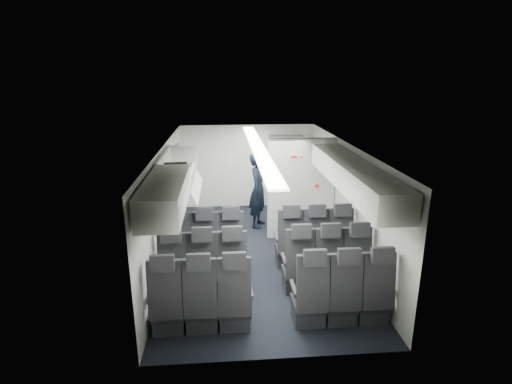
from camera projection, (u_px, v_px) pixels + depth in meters
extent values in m
cube|color=black|center=(258.00, 254.00, 7.82)|extent=(3.40, 6.00, 0.01)
cube|color=silver|center=(258.00, 145.00, 7.20)|extent=(3.40, 6.00, 0.01)
cube|color=silver|center=(248.00, 166.00, 10.38)|extent=(3.40, 0.01, 2.15)
cube|color=silver|center=(280.00, 281.00, 4.65)|extent=(3.40, 0.01, 2.15)
cube|color=silver|center=(166.00, 204.00, 7.38)|extent=(0.01, 6.00, 2.15)
cube|color=silver|center=(346.00, 200.00, 7.65)|extent=(0.01, 6.00, 2.15)
cube|color=white|center=(258.00, 148.00, 7.21)|extent=(0.25, 5.52, 0.03)
cube|color=black|center=(182.00, 254.00, 7.20)|extent=(0.44, 0.46, 0.12)
cube|color=#2D2D33|center=(182.00, 262.00, 7.24)|extent=(0.42, 0.42, 0.22)
cube|color=black|center=(179.00, 236.00, 6.86)|extent=(0.44, 0.20, 0.80)
cube|color=black|center=(177.00, 215.00, 6.70)|extent=(0.30, 0.12, 0.23)
cube|color=#2D2D33|center=(168.00, 241.00, 7.07)|extent=(0.05, 0.40, 0.06)
cube|color=#2D2D33|center=(193.00, 240.00, 7.11)|extent=(0.05, 0.40, 0.06)
cube|color=black|center=(207.00, 253.00, 7.23)|extent=(0.44, 0.46, 0.12)
cube|color=#2D2D33|center=(207.00, 261.00, 7.28)|extent=(0.42, 0.42, 0.22)
cube|color=black|center=(205.00, 235.00, 6.90)|extent=(0.44, 0.20, 0.80)
cube|color=black|center=(204.00, 214.00, 6.73)|extent=(0.30, 0.12, 0.23)
cube|color=#2D2D33|center=(194.00, 240.00, 7.11)|extent=(0.05, 0.40, 0.06)
cube|color=#2D2D33|center=(218.00, 239.00, 7.14)|extent=(0.05, 0.40, 0.06)
cube|color=black|center=(231.00, 252.00, 7.27)|extent=(0.44, 0.46, 0.12)
cube|color=#2D2D33|center=(232.00, 260.00, 7.32)|extent=(0.42, 0.42, 0.22)
cube|color=black|center=(231.00, 234.00, 6.93)|extent=(0.44, 0.20, 0.80)
cube|color=black|center=(231.00, 213.00, 6.77)|extent=(0.30, 0.12, 0.23)
cube|color=#2D2D33|center=(219.00, 239.00, 7.14)|extent=(0.05, 0.40, 0.06)
cube|color=#2D2D33|center=(243.00, 238.00, 7.18)|extent=(0.05, 0.40, 0.06)
cube|color=black|center=(288.00, 250.00, 7.35)|extent=(0.44, 0.46, 0.12)
cube|color=#2D2D33|center=(288.00, 258.00, 7.40)|extent=(0.42, 0.42, 0.22)
cube|color=black|center=(290.00, 232.00, 7.01)|extent=(0.44, 0.20, 0.80)
cube|color=black|center=(292.00, 212.00, 6.85)|extent=(0.30, 0.12, 0.23)
cube|color=#2D2D33|center=(276.00, 237.00, 7.23)|extent=(0.05, 0.40, 0.06)
cube|color=#2D2D33|center=(300.00, 236.00, 7.26)|extent=(0.05, 0.40, 0.06)
cube|color=black|center=(312.00, 249.00, 7.39)|extent=(0.44, 0.46, 0.12)
cube|color=#2D2D33|center=(312.00, 257.00, 7.43)|extent=(0.42, 0.42, 0.22)
cube|color=black|center=(316.00, 231.00, 7.05)|extent=(0.44, 0.20, 0.80)
cube|color=black|center=(317.00, 211.00, 6.89)|extent=(0.30, 0.12, 0.23)
cube|color=#2D2D33|center=(301.00, 236.00, 7.26)|extent=(0.05, 0.40, 0.06)
cube|color=#2D2D33|center=(325.00, 236.00, 7.30)|extent=(0.05, 0.40, 0.06)
cube|color=black|center=(336.00, 248.00, 7.42)|extent=(0.44, 0.46, 0.12)
cube|color=#2D2D33|center=(335.00, 256.00, 7.47)|extent=(0.42, 0.42, 0.22)
cube|color=black|center=(341.00, 230.00, 7.09)|extent=(0.44, 0.20, 0.80)
cube|color=black|center=(343.00, 210.00, 6.92)|extent=(0.30, 0.12, 0.23)
cube|color=#2D2D33|center=(325.00, 236.00, 7.30)|extent=(0.05, 0.40, 0.06)
cube|color=#2D2D33|center=(349.00, 235.00, 7.33)|extent=(0.05, 0.40, 0.06)
cube|color=black|center=(176.00, 278.00, 6.34)|extent=(0.44, 0.46, 0.12)
cube|color=#2D2D33|center=(177.00, 287.00, 6.39)|extent=(0.42, 0.42, 0.22)
cube|color=black|center=(173.00, 259.00, 6.00)|extent=(0.44, 0.20, 0.80)
cube|color=black|center=(171.00, 236.00, 5.84)|extent=(0.30, 0.12, 0.23)
cube|color=#2D2D33|center=(161.00, 264.00, 6.21)|extent=(0.05, 0.40, 0.06)
cube|color=#2D2D33|center=(189.00, 263.00, 6.25)|extent=(0.05, 0.40, 0.06)
cube|color=black|center=(205.00, 277.00, 6.38)|extent=(0.44, 0.46, 0.12)
cube|color=#2D2D33|center=(205.00, 286.00, 6.42)|extent=(0.42, 0.42, 0.22)
cube|color=black|center=(203.00, 258.00, 6.04)|extent=(0.44, 0.20, 0.80)
cube|color=black|center=(202.00, 235.00, 5.87)|extent=(0.30, 0.12, 0.23)
cube|color=#2D2D33|center=(190.00, 263.00, 6.25)|extent=(0.05, 0.40, 0.06)
cube|color=#2D2D33|center=(218.00, 262.00, 6.28)|extent=(0.05, 0.40, 0.06)
cube|color=black|center=(233.00, 276.00, 6.41)|extent=(0.44, 0.46, 0.12)
cube|color=#2D2D33|center=(233.00, 285.00, 6.46)|extent=(0.42, 0.42, 0.22)
cube|color=black|center=(233.00, 257.00, 6.07)|extent=(0.44, 0.20, 0.80)
cube|color=black|center=(232.00, 234.00, 5.91)|extent=(0.30, 0.12, 0.23)
cube|color=#2D2D33|center=(219.00, 262.00, 6.28)|extent=(0.05, 0.40, 0.06)
cube|color=#2D2D33|center=(246.00, 261.00, 6.32)|extent=(0.05, 0.40, 0.06)
cube|color=black|center=(297.00, 274.00, 6.49)|extent=(0.44, 0.46, 0.12)
cube|color=#2D2D33|center=(296.00, 282.00, 6.54)|extent=(0.42, 0.42, 0.22)
cube|color=black|center=(300.00, 254.00, 6.15)|extent=(0.44, 0.20, 0.80)
cube|color=black|center=(302.00, 231.00, 5.99)|extent=(0.30, 0.12, 0.23)
cube|color=#2D2D33|center=(284.00, 259.00, 6.37)|extent=(0.05, 0.40, 0.06)
cube|color=#2D2D33|center=(311.00, 258.00, 6.40)|extent=(0.05, 0.40, 0.06)
cube|color=black|center=(324.00, 272.00, 6.53)|extent=(0.44, 0.46, 0.12)
cube|color=#2D2D33|center=(323.00, 281.00, 6.57)|extent=(0.42, 0.42, 0.22)
cube|color=black|center=(329.00, 253.00, 6.19)|extent=(0.44, 0.20, 0.80)
cube|color=black|center=(331.00, 230.00, 6.03)|extent=(0.30, 0.12, 0.23)
cube|color=#2D2D33|center=(312.00, 258.00, 6.40)|extent=(0.05, 0.40, 0.06)
cube|color=#2D2D33|center=(338.00, 257.00, 6.44)|extent=(0.05, 0.40, 0.06)
cube|color=black|center=(351.00, 271.00, 6.56)|extent=(0.44, 0.46, 0.12)
cube|color=#2D2D33|center=(350.00, 280.00, 6.61)|extent=(0.42, 0.42, 0.22)
cube|color=black|center=(357.00, 252.00, 6.23)|extent=(0.44, 0.20, 0.80)
cube|color=black|center=(360.00, 230.00, 6.06)|extent=(0.30, 0.12, 0.23)
cube|color=#2D2D33|center=(339.00, 257.00, 6.44)|extent=(0.05, 0.40, 0.06)
cube|color=#2D2D33|center=(366.00, 256.00, 6.47)|extent=(0.05, 0.40, 0.06)
cube|color=black|center=(169.00, 311.00, 5.48)|extent=(0.44, 0.46, 0.12)
cube|color=#2D2D33|center=(170.00, 321.00, 5.53)|extent=(0.42, 0.42, 0.22)
cube|color=black|center=(165.00, 290.00, 5.14)|extent=(0.44, 0.20, 0.80)
cube|color=black|center=(162.00, 264.00, 4.98)|extent=(0.30, 0.12, 0.23)
cube|color=#2D2D33|center=(151.00, 295.00, 5.35)|extent=(0.05, 0.40, 0.06)
cube|color=#2D2D33|center=(184.00, 293.00, 5.39)|extent=(0.05, 0.40, 0.06)
cube|color=black|center=(202.00, 309.00, 5.52)|extent=(0.44, 0.46, 0.12)
cube|color=#2D2D33|center=(202.00, 319.00, 5.56)|extent=(0.42, 0.42, 0.22)
cube|color=black|center=(200.00, 288.00, 5.18)|extent=(0.44, 0.20, 0.80)
cube|color=black|center=(198.00, 262.00, 5.01)|extent=(0.30, 0.12, 0.23)
cube|color=#2D2D33|center=(185.00, 293.00, 5.39)|extent=(0.05, 0.40, 0.06)
cube|color=#2D2D33|center=(217.00, 292.00, 5.42)|extent=(0.05, 0.40, 0.06)
cube|color=black|center=(235.00, 308.00, 5.55)|extent=(0.44, 0.46, 0.12)
cube|color=#2D2D33|center=(235.00, 318.00, 5.60)|extent=(0.42, 0.42, 0.22)
cube|color=black|center=(235.00, 287.00, 5.21)|extent=(0.44, 0.20, 0.80)
cube|color=black|center=(234.00, 261.00, 5.05)|extent=(0.30, 0.12, 0.23)
cube|color=#2D2D33|center=(218.00, 292.00, 5.43)|extent=(0.05, 0.40, 0.06)
cube|color=#2D2D33|center=(250.00, 290.00, 5.46)|extent=(0.05, 0.40, 0.06)
cube|color=black|center=(308.00, 304.00, 5.63)|extent=(0.44, 0.46, 0.12)
cube|color=#2D2D33|center=(308.00, 314.00, 5.68)|extent=(0.42, 0.42, 0.22)
cube|color=black|center=(313.00, 284.00, 5.30)|extent=(0.44, 0.20, 0.80)
cube|color=black|center=(315.00, 258.00, 5.13)|extent=(0.30, 0.12, 0.23)
cube|color=#2D2D33|center=(294.00, 288.00, 5.51)|extent=(0.05, 0.40, 0.06)
cube|color=#2D2D33|center=(325.00, 287.00, 5.54)|extent=(0.05, 0.40, 0.06)
cube|color=black|center=(339.00, 303.00, 5.67)|extent=(0.44, 0.46, 0.12)
cube|color=#2D2D33|center=(339.00, 312.00, 5.72)|extent=(0.42, 0.42, 0.22)
cube|color=black|center=(346.00, 282.00, 5.33)|extent=(0.44, 0.20, 0.80)
cube|color=black|center=(349.00, 257.00, 5.17)|extent=(0.30, 0.12, 0.23)
cube|color=#2D2D33|center=(326.00, 287.00, 5.54)|extent=(0.05, 0.40, 0.06)
cube|color=#2D2D33|center=(356.00, 286.00, 5.58)|extent=(0.05, 0.40, 0.06)
cube|color=black|center=(370.00, 301.00, 5.71)|extent=(0.44, 0.46, 0.12)
cube|color=#2D2D33|center=(369.00, 311.00, 5.75)|extent=(0.42, 0.42, 0.22)
cube|color=black|center=(379.00, 281.00, 5.37)|extent=(0.44, 0.20, 0.80)
cube|color=black|center=(383.00, 255.00, 5.20)|extent=(0.30, 0.12, 0.23)
cube|color=#2D2D33|center=(357.00, 286.00, 5.58)|extent=(0.05, 0.40, 0.06)
cube|color=#2D2D33|center=(388.00, 284.00, 5.61)|extent=(0.05, 0.40, 0.06)
cube|color=silver|center=(166.00, 195.00, 5.27)|extent=(0.52, 1.80, 0.40)
cylinder|color=slate|center=(185.00, 206.00, 5.33)|extent=(0.04, 0.10, 0.04)
cube|color=#9E9E93|center=(180.00, 177.00, 6.99)|extent=(0.52, 1.70, 0.04)
cube|color=silver|center=(164.00, 166.00, 6.92)|extent=(0.06, 1.70, 0.44)
cube|color=silver|center=(174.00, 177.00, 6.14)|extent=(0.52, 0.04, 0.40)
cube|color=silver|center=(183.00, 156.00, 7.73)|extent=(0.52, 0.04, 0.40)
cube|color=silver|center=(194.00, 182.00, 7.04)|extent=(0.21, 1.61, 0.38)
cube|color=silver|center=(372.00, 190.00, 5.49)|extent=(0.52, 1.80, 0.40)
cylinder|color=slate|center=(353.00, 201.00, 5.51)|extent=(0.04, 0.10, 0.04)
cube|color=silver|center=(337.00, 163.00, 7.16)|extent=(0.52, 1.70, 0.40)
cylinder|color=slate|center=(323.00, 172.00, 7.18)|extent=(0.04, 0.10, 0.04)
cube|color=silver|center=(301.00, 189.00, 8.35)|extent=(1.40, 0.12, 2.13)
cube|color=white|center=(296.00, 157.00, 8.07)|extent=(0.24, 0.01, 0.10)
cube|color=red|center=(294.00, 157.00, 8.06)|extent=(0.13, 0.01, 0.04)
cube|color=red|center=(301.00, 157.00, 8.07)|extent=(0.05, 0.01, 0.03)
cylinder|color=white|center=(317.00, 186.00, 8.29)|extent=(0.11, 0.01, 0.11)
cylinder|color=red|center=(317.00, 186.00, 8.28)|extent=(0.09, 0.01, 0.09)
cube|color=#939399|center=(285.00, 173.00, 10.22)|extent=(0.85, 0.50, 1.90)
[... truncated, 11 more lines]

